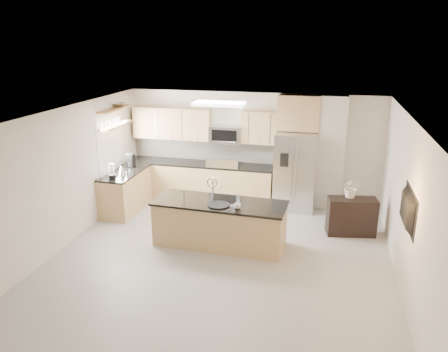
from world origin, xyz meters
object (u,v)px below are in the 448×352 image
(blender, at_px, (112,172))
(television, at_px, (404,209))
(microwave, at_px, (226,134))
(platter, at_px, (219,205))
(refrigerator, at_px, (295,171))
(cup, at_px, (238,206))
(flower_vase, at_px, (352,183))
(kettle, at_px, (122,170))
(coffee_maker, at_px, (131,161))
(bowl, at_px, (119,104))
(range, at_px, (225,183))
(island, at_px, (220,223))
(credenza, at_px, (351,216))

(blender, relative_size, television, 0.32)
(microwave, xyz_separation_m, platter, (0.47, -2.57, -0.75))
(refrigerator, xyz_separation_m, television, (1.85, -3.07, 0.46))
(microwave, bearing_deg, platter, -79.61)
(microwave, relative_size, blender, 2.18)
(cup, relative_size, flower_vase, 0.20)
(refrigerator, height_order, platter, refrigerator)
(microwave, relative_size, kettle, 3.00)
(flower_vase, bearing_deg, cup, -145.77)
(coffee_maker, bearing_deg, blender, -88.81)
(refrigerator, bearing_deg, bowl, -169.80)
(range, distance_m, kettle, 2.46)
(platter, bearing_deg, island, 98.28)
(cup, xyz_separation_m, television, (2.67, -0.61, 0.43))
(credenza, xyz_separation_m, kettle, (-4.93, -0.08, 0.65))
(island, bearing_deg, range, 103.65)
(microwave, bearing_deg, credenza, -24.59)
(microwave, height_order, bowl, bowl)
(refrigerator, height_order, credenza, refrigerator)
(refrigerator, xyz_separation_m, coffee_maker, (-3.75, -0.63, 0.18))
(range, height_order, refrigerator, refrigerator)
(cup, relative_size, blender, 0.35)
(microwave, distance_m, cup, 2.85)
(platter, distance_m, blender, 2.68)
(range, distance_m, blender, 2.71)
(bowl, bearing_deg, blender, -78.81)
(credenza, bearing_deg, bowl, 165.16)
(island, xyz_separation_m, cup, (0.39, -0.24, 0.48))
(cup, bearing_deg, coffee_maker, 147.99)
(refrigerator, relative_size, cup, 14.48)
(range, distance_m, bowl, 3.05)
(bowl, bearing_deg, television, -22.37)
(cup, bearing_deg, credenza, 32.27)
(range, relative_size, bowl, 2.84)
(microwave, xyz_separation_m, blender, (-2.07, -1.76, -0.56))
(microwave, distance_m, blender, 2.78)
(microwave, xyz_separation_m, refrigerator, (1.66, -0.17, -0.74))
(island, height_order, television, television)
(bowl, bearing_deg, flower_vase, -4.32)
(refrigerator, distance_m, coffee_maker, 3.81)
(platter, relative_size, blender, 1.16)
(range, xyz_separation_m, blender, (-2.07, -1.63, 0.60))
(kettle, xyz_separation_m, television, (5.54, -1.84, 0.32))
(flower_vase, bearing_deg, bowl, 175.68)
(cup, xyz_separation_m, blender, (-2.91, 0.87, 0.16))
(island, xyz_separation_m, platter, (0.03, -0.17, 0.44))
(credenza, xyz_separation_m, flower_vase, (-0.05, 0.07, 0.68))
(flower_vase, bearing_deg, microwave, 156.21)
(refrigerator, relative_size, credenza, 1.88)
(blender, distance_m, kettle, 0.36)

